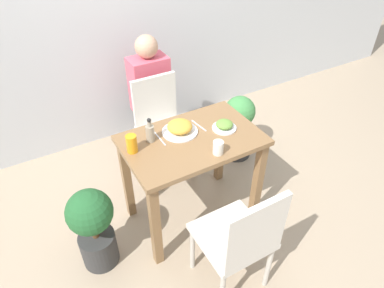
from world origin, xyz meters
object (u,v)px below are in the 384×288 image
(chair_near, at_px, (241,238))
(drink_cup, at_px, (218,148))
(potted_plant_right, at_px, (238,127))
(person_figure, at_px, (151,97))
(chair_far, at_px, (161,122))
(food_plate, at_px, (180,128))
(sauce_bottle, at_px, (150,132))
(juice_glass, at_px, (132,144))
(side_plate, at_px, (224,125))
(potted_plant_left, at_px, (93,226))

(chair_near, height_order, drink_cup, chair_near)
(potted_plant_right, relative_size, person_figure, 0.55)
(chair_far, xyz_separation_m, person_figure, (0.05, 0.32, 0.07))
(potted_plant_right, bearing_deg, chair_far, 165.04)
(food_plate, xyz_separation_m, potted_plant_right, (0.81, 0.36, -0.49))
(food_plate, xyz_separation_m, sauce_bottle, (-0.22, 0.01, 0.03))
(juice_glass, xyz_separation_m, sauce_bottle, (0.15, 0.05, 0.01))
(chair_near, height_order, sauce_bottle, sauce_bottle)
(chair_far, relative_size, drink_cup, 9.60)
(sauce_bottle, bearing_deg, juice_glass, -163.21)
(side_plate, relative_size, potted_plant_left, 0.26)
(drink_cup, distance_m, juice_glass, 0.56)
(chair_near, height_order, person_figure, person_figure)
(side_plate, relative_size, sauce_bottle, 0.96)
(juice_glass, bearing_deg, person_figure, 60.04)
(chair_near, height_order, side_plate, chair_near)
(food_plate, distance_m, person_figure, 0.91)
(food_plate, relative_size, potted_plant_right, 0.39)
(chair_far, relative_size, potted_plant_left, 1.35)
(side_plate, bearing_deg, person_figure, 98.33)
(person_figure, bearing_deg, sauce_bottle, -113.32)
(chair_near, distance_m, drink_cup, 0.57)
(side_plate, xyz_separation_m, potted_plant_right, (0.51, 0.47, -0.48))
(drink_cup, bearing_deg, chair_far, 90.21)
(chair_far, bearing_deg, side_plate, -73.64)
(chair_far, relative_size, sauce_bottle, 4.93)
(drink_cup, bearing_deg, sauce_bottle, 133.41)
(sauce_bottle, relative_size, person_figure, 0.16)
(chair_near, xyz_separation_m, juice_glass, (-0.35, 0.76, 0.33))
(food_plate, bearing_deg, juice_glass, -174.89)
(sauce_bottle, relative_size, potted_plant_left, 0.27)
(chair_far, height_order, juice_glass, juice_glass)
(drink_cup, bearing_deg, chair_near, -105.29)
(drink_cup, height_order, sauce_bottle, sauce_bottle)
(drink_cup, distance_m, potted_plant_left, 0.98)
(potted_plant_left, relative_size, person_figure, 0.57)
(chair_far, distance_m, potted_plant_left, 1.10)
(food_plate, bearing_deg, chair_near, -91.53)
(chair_far, height_order, drink_cup, chair_far)
(food_plate, height_order, person_figure, person_figure)
(potted_plant_right, bearing_deg, chair_near, -125.97)
(person_figure, bearing_deg, potted_plant_left, -131.22)
(side_plate, relative_size, juice_glass, 1.40)
(food_plate, bearing_deg, chair_far, 79.43)
(chair_near, bearing_deg, drink_cup, -105.29)
(chair_near, xyz_separation_m, drink_cup, (0.13, 0.46, 0.32))
(side_plate, height_order, sauce_bottle, sauce_bottle)
(juice_glass, bearing_deg, side_plate, -7.29)
(side_plate, distance_m, juice_glass, 0.67)
(chair_far, distance_m, drink_cup, 0.93)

